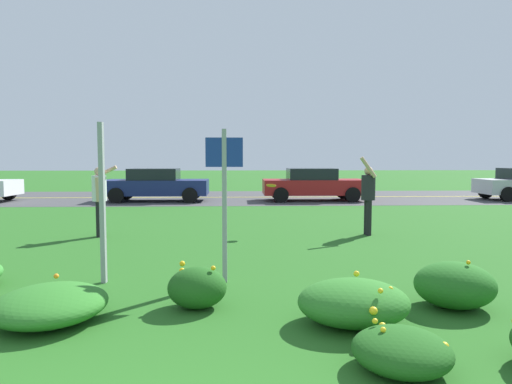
{
  "coord_description": "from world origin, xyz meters",
  "views": [
    {
      "loc": [
        0.9,
        -1.59,
        1.89
      ],
      "look_at": [
        1.3,
        8.65,
        1.13
      ],
      "focal_mm": 31.91,
      "sensor_mm": 36.0,
      "label": 1
    }
  ],
  "objects_px": {
    "sign_post_by_roadside": "(224,190)",
    "car_red_center_right": "(313,184)",
    "sign_post_near_path": "(102,203)",
    "frisbee_orange": "(271,185)",
    "person_thrower_white_shirt": "(100,195)",
    "car_navy_center_left": "(156,185)",
    "person_catcher_dark_shirt": "(368,194)"
  },
  "relations": [
    {
      "from": "sign_post_by_roadside",
      "to": "car_navy_center_left",
      "type": "distance_m",
      "value": 13.78
    },
    {
      "from": "sign_post_by_roadside",
      "to": "person_thrower_white_shirt",
      "type": "xyz_separation_m",
      "value": [
        -3.13,
        4.19,
        -0.41
      ]
    },
    {
      "from": "person_thrower_white_shirt",
      "to": "car_red_center_right",
      "type": "distance_m",
      "value": 11.34
    },
    {
      "from": "frisbee_orange",
      "to": "person_thrower_white_shirt",
      "type": "bearing_deg",
      "value": -177.68
    },
    {
      "from": "sign_post_by_roadside",
      "to": "car_red_center_right",
      "type": "relative_size",
      "value": 0.52
    },
    {
      "from": "sign_post_near_path",
      "to": "car_red_center_right",
      "type": "bearing_deg",
      "value": 67.86
    },
    {
      "from": "person_catcher_dark_shirt",
      "to": "frisbee_orange",
      "type": "xyz_separation_m",
      "value": [
        -2.38,
        0.19,
        0.2
      ]
    },
    {
      "from": "car_navy_center_left",
      "to": "car_red_center_right",
      "type": "bearing_deg",
      "value": 0.0
    },
    {
      "from": "person_catcher_dark_shirt",
      "to": "car_navy_center_left",
      "type": "xyz_separation_m",
      "value": [
        -6.82,
        9.17,
        -0.28
      ]
    },
    {
      "from": "sign_post_near_path",
      "to": "sign_post_by_roadside",
      "type": "bearing_deg",
      "value": -1.1
    },
    {
      "from": "sign_post_by_roadside",
      "to": "car_navy_center_left",
      "type": "height_order",
      "value": "sign_post_by_roadside"
    },
    {
      "from": "car_navy_center_left",
      "to": "car_red_center_right",
      "type": "height_order",
      "value": "same"
    },
    {
      "from": "frisbee_orange",
      "to": "car_red_center_right",
      "type": "bearing_deg",
      "value": 74.21
    },
    {
      "from": "car_navy_center_left",
      "to": "person_thrower_white_shirt",
      "type": "bearing_deg",
      "value": -88.26
    },
    {
      "from": "sign_post_by_roadside",
      "to": "frisbee_orange",
      "type": "distance_m",
      "value": 4.48
    },
    {
      "from": "sign_post_near_path",
      "to": "car_red_center_right",
      "type": "relative_size",
      "value": 0.54
    },
    {
      "from": "frisbee_orange",
      "to": "car_red_center_right",
      "type": "xyz_separation_m",
      "value": [
        2.54,
        8.98,
        -0.48
      ]
    },
    {
      "from": "sign_post_near_path",
      "to": "person_thrower_white_shirt",
      "type": "bearing_deg",
      "value": 107.25
    },
    {
      "from": "car_red_center_right",
      "to": "sign_post_near_path",
      "type": "bearing_deg",
      "value": -112.14
    },
    {
      "from": "sign_post_by_roadside",
      "to": "frisbee_orange",
      "type": "height_order",
      "value": "sign_post_by_roadside"
    },
    {
      "from": "sign_post_by_roadside",
      "to": "car_navy_center_left",
      "type": "bearing_deg",
      "value": 104.34
    },
    {
      "from": "car_navy_center_left",
      "to": "sign_post_near_path",
      "type": "bearing_deg",
      "value": -83.28
    },
    {
      "from": "person_thrower_white_shirt",
      "to": "sign_post_by_roadside",
      "type": "bearing_deg",
      "value": -53.22
    },
    {
      "from": "sign_post_by_roadside",
      "to": "car_red_center_right",
      "type": "distance_m",
      "value": 13.82
    },
    {
      "from": "sign_post_near_path",
      "to": "car_navy_center_left",
      "type": "relative_size",
      "value": 0.54
    },
    {
      "from": "frisbee_orange",
      "to": "person_catcher_dark_shirt",
      "type": "bearing_deg",
      "value": -4.55
    },
    {
      "from": "sign_post_near_path",
      "to": "car_navy_center_left",
      "type": "height_order",
      "value": "sign_post_near_path"
    },
    {
      "from": "frisbee_orange",
      "to": "car_navy_center_left",
      "type": "xyz_separation_m",
      "value": [
        -4.44,
        8.98,
        -0.48
      ]
    },
    {
      "from": "car_navy_center_left",
      "to": "car_red_center_right",
      "type": "relative_size",
      "value": 1.0
    },
    {
      "from": "sign_post_by_roadside",
      "to": "car_red_center_right",
      "type": "bearing_deg",
      "value": 75.02
    },
    {
      "from": "sign_post_by_roadside",
      "to": "frisbee_orange",
      "type": "xyz_separation_m",
      "value": [
        1.03,
        4.36,
        -0.2
      ]
    },
    {
      "from": "sign_post_near_path",
      "to": "car_navy_center_left",
      "type": "xyz_separation_m",
      "value": [
        -1.57,
        13.3,
        -0.48
      ]
    }
  ]
}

